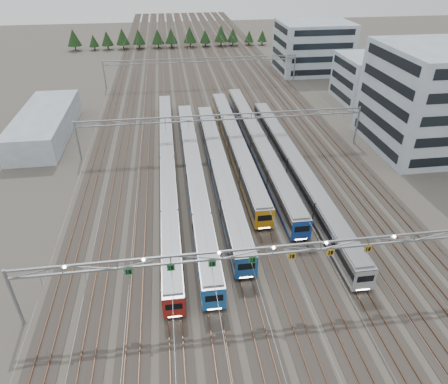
{
  "coord_description": "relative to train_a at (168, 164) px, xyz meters",
  "views": [
    {
      "loc": [
        -10.03,
        -32.76,
        36.09
      ],
      "look_at": [
        -2.79,
        18.78,
        3.5
      ],
      "focal_mm": 32.0,
      "sensor_mm": 36.0,
      "label": 1
    }
  ],
  "objects": [
    {
      "name": "gantry_mid",
      "position": [
        11.25,
        7.94,
        4.47
      ],
      "size": [
        56.36,
        0.36,
        8.0
      ],
      "color": "gray",
      "rests_on": "ground"
    },
    {
      "name": "train_f",
      "position": [
        22.5,
        -4.35,
        0.18
      ],
      "size": [
        2.84,
        57.73,
        3.7
      ],
      "color": "black",
      "rests_on": "ground"
    },
    {
      "name": "west_shed",
      "position": [
        -25.98,
        21.02,
        0.77
      ],
      "size": [
        10.0,
        30.0,
        5.37
      ],
      "primitive_type": "cube",
      "color": "#91A1AD",
      "rests_on": "ground"
    },
    {
      "name": "depot_bldg_south",
      "position": [
        50.9,
        4.59,
        8.1
      ],
      "size": [
        18.0,
        22.0,
        20.03
      ],
      "primitive_type": "cube",
      "color": "#91A1AD",
      "rests_on": "ground"
    },
    {
      "name": "track_bed",
      "position": [
        11.25,
        67.94,
        -0.43
      ],
      "size": [
        54.0,
        260.0,
        5.42
      ],
      "color": "#2D2823",
      "rests_on": "ground"
    },
    {
      "name": "gantry_far",
      "position": [
        11.25,
        52.94,
        4.47
      ],
      "size": [
        56.36,
        0.36,
        8.0
      ],
      "color": "gray",
      "rests_on": "ground"
    },
    {
      "name": "ground",
      "position": [
        11.25,
        -32.06,
        -1.92
      ],
      "size": [
        400.0,
        400.0,
        0.0
      ],
      "primitive_type": "plane",
      "color": "#47423A",
      "rests_on": "ground"
    },
    {
      "name": "depot_bldg_mid",
      "position": [
        52.95,
        32.97,
        3.89
      ],
      "size": [
        14.0,
        16.0,
        11.62
      ],
      "primitive_type": "cube",
      "color": "#91A1AD",
      "rests_on": "ground"
    },
    {
      "name": "treeline",
      "position": [
        16.65,
        104.48,
        2.32
      ],
      "size": [
        106.4,
        5.6,
        7.02
      ],
      "color": "#332114",
      "rests_on": "ground"
    },
    {
      "name": "train_b",
      "position": [
        4.5,
        -4.05,
        0.14
      ],
      "size": [
        2.78,
        59.31,
        3.62
      ],
      "color": "black",
      "rests_on": "ground"
    },
    {
      "name": "train_d",
      "position": [
        13.5,
        6.44,
        0.22
      ],
      "size": [
        2.9,
        52.23,
        3.78
      ],
      "color": "black",
      "rests_on": "ground"
    },
    {
      "name": "train_c",
      "position": [
        9.0,
        -2.88,
        0.23
      ],
      "size": [
        2.91,
        52.74,
        3.8
      ],
      "color": "black",
      "rests_on": "ground"
    },
    {
      "name": "train_e",
      "position": [
        18.0,
        6.38,
        0.22
      ],
      "size": [
        2.9,
        58.62,
        3.78
      ],
      "color": "black",
      "rests_on": "ground"
    },
    {
      "name": "gantry_near",
      "position": [
        11.2,
        -32.18,
        5.17
      ],
      "size": [
        56.36,
        0.61,
        8.08
      ],
      "color": "gray",
      "rests_on": "ground"
    },
    {
      "name": "train_a",
      "position": [
        0.0,
        0.0,
        0.0
      ],
      "size": [
        2.57,
        68.26,
        3.34
      ],
      "color": "black",
      "rests_on": "ground"
    },
    {
      "name": "depot_bldg_north",
      "position": [
        47.95,
        62.98,
        5.76
      ],
      "size": [
        22.0,
        18.0,
        15.36
      ],
      "primitive_type": "cube",
      "color": "#91A1AD",
      "rests_on": "ground"
    }
  ]
}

